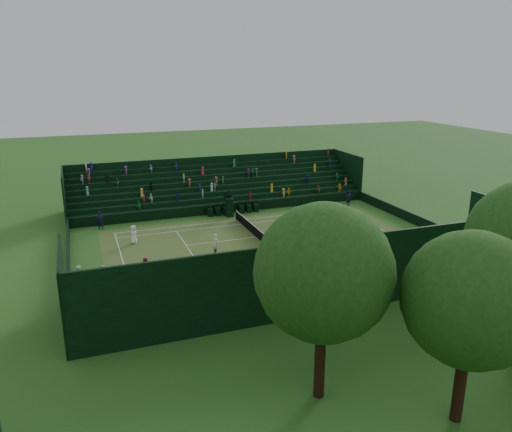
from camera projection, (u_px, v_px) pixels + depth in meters
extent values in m
plane|color=#306620|center=(256.00, 237.00, 44.92)|extent=(160.00, 160.00, 0.00)
cube|color=#2D6A23|center=(256.00, 237.00, 44.92)|extent=(12.97, 26.77, 0.01)
cube|color=black|center=(404.00, 215.00, 50.01)|extent=(17.17, 0.20, 1.00)
cube|color=black|center=(68.00, 254.00, 39.54)|extent=(17.17, 0.20, 1.00)
cube|color=black|center=(295.00, 266.00, 37.14)|extent=(0.20, 31.77, 1.00)
cube|color=black|center=(228.00, 208.00, 52.41)|extent=(0.20, 31.77, 1.00)
cube|color=black|center=(298.00, 268.00, 36.69)|extent=(0.80, 32.00, 1.00)
cube|color=black|center=(303.00, 269.00, 35.91)|extent=(0.80, 32.00, 1.45)
cube|color=black|center=(308.00, 271.00, 35.12)|extent=(0.80, 32.00, 1.90)
cube|color=black|center=(313.00, 272.00, 34.34)|extent=(0.80, 32.00, 2.35)
cube|color=black|center=(318.00, 273.00, 33.56)|extent=(0.80, 32.00, 2.80)
cube|color=black|center=(324.00, 274.00, 32.77)|extent=(0.80, 32.00, 3.25)
cube|color=black|center=(330.00, 276.00, 31.99)|extent=(0.80, 32.00, 3.70)
cube|color=black|center=(336.00, 277.00, 31.20)|extent=(0.80, 32.00, 4.15)
cube|color=black|center=(340.00, 275.00, 30.65)|extent=(0.20, 32.00, 4.90)
cube|color=black|center=(227.00, 207.00, 52.86)|extent=(0.80, 32.00, 1.00)
cube|color=black|center=(225.00, 203.00, 53.51)|extent=(0.80, 32.00, 1.45)
cube|color=black|center=(223.00, 199.00, 54.17)|extent=(0.80, 32.00, 1.90)
cube|color=black|center=(220.00, 195.00, 54.82)|extent=(0.80, 32.00, 2.35)
cube|color=black|center=(218.00, 192.00, 55.48)|extent=(0.80, 32.00, 2.80)
cube|color=black|center=(216.00, 188.00, 56.13)|extent=(0.80, 32.00, 3.25)
cube|color=black|center=(214.00, 185.00, 56.79)|extent=(0.80, 32.00, 3.70)
cube|color=black|center=(213.00, 181.00, 57.45)|extent=(0.80, 32.00, 4.15)
cube|color=black|center=(211.00, 177.00, 57.79)|extent=(0.20, 32.00, 4.90)
cylinder|color=black|center=(236.00, 215.00, 49.97)|extent=(0.10, 0.10, 1.06)
cylinder|color=black|center=(281.00, 253.00, 39.56)|extent=(0.10, 0.10, 1.06)
cube|color=black|center=(256.00, 232.00, 44.79)|extent=(11.57, 0.02, 0.86)
cube|color=white|center=(256.00, 227.00, 44.65)|extent=(11.57, 0.04, 0.07)
cylinder|color=black|center=(320.00, 364.00, 22.79)|extent=(0.50, 0.50, 3.35)
sphere|color=#164814|center=(324.00, 272.00, 21.49)|extent=(6.13, 6.13, 6.13)
cylinder|color=black|center=(459.00, 389.00, 21.26)|extent=(0.50, 0.50, 3.09)
sphere|color=#164814|center=(471.00, 299.00, 20.06)|extent=(5.65, 5.65, 5.65)
cube|color=black|center=(229.00, 208.00, 50.97)|extent=(0.71, 0.71, 1.82)
cube|color=black|center=(229.00, 199.00, 50.70)|extent=(0.91, 0.91, 0.10)
cube|color=black|center=(228.00, 195.00, 50.91)|extent=(0.08, 0.91, 0.71)
imported|color=black|center=(229.00, 194.00, 50.55)|extent=(0.41, 0.50, 0.94)
cube|color=black|center=(210.00, 212.00, 51.14)|extent=(0.51, 0.51, 0.82)
cube|color=black|center=(209.00, 207.00, 51.22)|extent=(0.06, 0.51, 0.51)
cube|color=black|center=(218.00, 212.00, 51.40)|extent=(0.51, 0.51, 0.82)
cube|color=black|center=(217.00, 206.00, 51.48)|extent=(0.06, 0.51, 0.51)
cube|color=black|center=(225.00, 211.00, 51.66)|extent=(0.51, 0.51, 0.82)
cube|color=black|center=(224.00, 206.00, 51.75)|extent=(0.06, 0.51, 0.51)
cube|color=black|center=(242.00, 209.00, 52.26)|extent=(0.51, 0.51, 0.82)
cube|color=black|center=(241.00, 204.00, 52.34)|extent=(0.06, 0.51, 0.51)
cube|color=black|center=(249.00, 209.00, 52.52)|extent=(0.51, 0.51, 0.82)
cube|color=black|center=(248.00, 203.00, 52.60)|extent=(0.06, 0.51, 0.51)
cube|color=black|center=(256.00, 208.00, 52.79)|extent=(0.51, 0.51, 0.82)
cube|color=black|center=(255.00, 203.00, 52.87)|extent=(0.06, 0.51, 0.51)
imported|color=white|center=(134.00, 234.00, 43.11)|extent=(0.87, 0.63, 1.65)
imported|color=silver|center=(216.00, 243.00, 40.97)|extent=(0.69, 0.56, 1.64)
imported|color=white|center=(333.00, 212.00, 49.64)|extent=(0.93, 0.75, 1.80)
imported|color=white|center=(305.00, 231.00, 43.45)|extent=(1.48, 1.29, 1.99)
imported|color=black|center=(349.00, 198.00, 54.88)|extent=(0.62, 0.76, 1.78)
imported|color=black|center=(100.00, 221.00, 46.86)|extent=(0.41, 0.62, 1.70)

